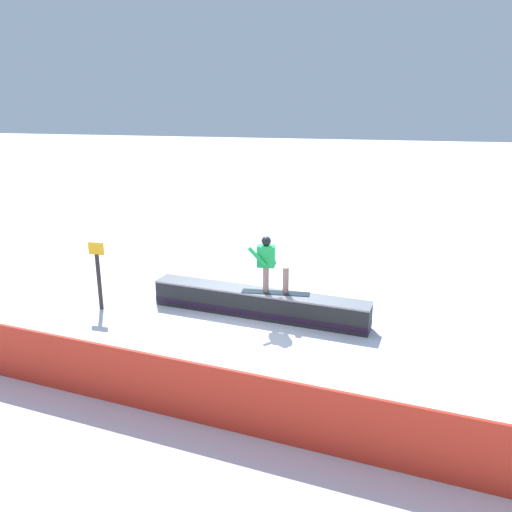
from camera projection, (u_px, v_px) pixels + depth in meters
ground_plane at (258, 316)px, 12.22m from camera, size 120.00×120.00×0.00m
grind_box at (258, 304)px, 12.14m from camera, size 5.34×1.18×0.64m
snowboarder at (269, 263)px, 11.70m from camera, size 1.60×0.48×1.36m
safety_fence at (190, 392)px, 8.06m from camera, size 11.34×1.32×1.06m
trail_marker at (98, 274)px, 12.37m from camera, size 0.40×0.10×1.70m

